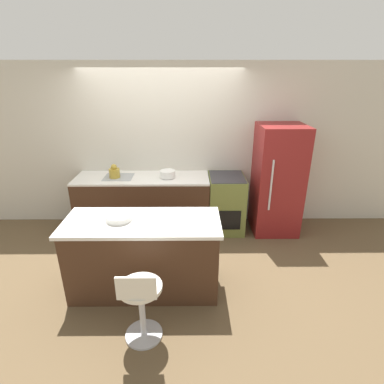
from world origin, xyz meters
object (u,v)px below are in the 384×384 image
at_px(mixing_bowl, 168,174).
at_px(refrigerator, 277,180).
at_px(stool_chair, 141,303).
at_px(oven_range, 226,203).
at_px(kettle, 114,172).

bearing_deg(mixing_bowl, refrigerator, 0.40).
bearing_deg(stool_chair, oven_range, 64.62).
relative_size(oven_range, refrigerator, 0.53).
height_order(stool_chair, kettle, kettle).
height_order(kettle, mixing_bowl, kettle).
distance_m(refrigerator, kettle, 2.54).
distance_m(kettle, mixing_bowl, 0.82).
bearing_deg(oven_range, mixing_bowl, -178.26).
xyz_separation_m(oven_range, refrigerator, (0.79, -0.02, 0.40)).
relative_size(oven_range, mixing_bowl, 3.90).
bearing_deg(kettle, refrigerator, 0.27).
xyz_separation_m(refrigerator, mixing_bowl, (-1.72, -0.01, 0.11)).
height_order(oven_range, kettle, kettle).
bearing_deg(stool_chair, kettle, 107.83).
bearing_deg(oven_range, stool_chair, -115.38).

